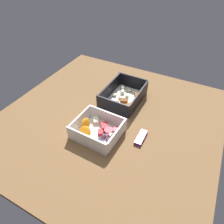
# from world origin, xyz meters

# --- Properties ---
(table_surface) EXTENTS (0.80, 0.80, 0.02)m
(table_surface) POSITION_xyz_m (0.00, 0.00, 0.01)
(table_surface) COLOR brown
(table_surface) RESTS_ON ground
(pasta_container) EXTENTS (0.20, 0.14, 0.07)m
(pasta_container) POSITION_xyz_m (-0.12, 0.00, 0.04)
(pasta_container) COLOR white
(pasta_container) RESTS_ON table_surface
(fruit_bowl) EXTENTS (0.14, 0.16, 0.06)m
(fruit_bowl) POSITION_xyz_m (0.09, 0.01, 0.04)
(fruit_bowl) COLOR white
(fruit_bowl) RESTS_ON table_surface
(candy_bar) EXTENTS (0.07, 0.02, 0.01)m
(candy_bar) POSITION_xyz_m (0.04, 0.14, 0.03)
(candy_bar) COLOR #51197A
(candy_bar) RESTS_ON table_surface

